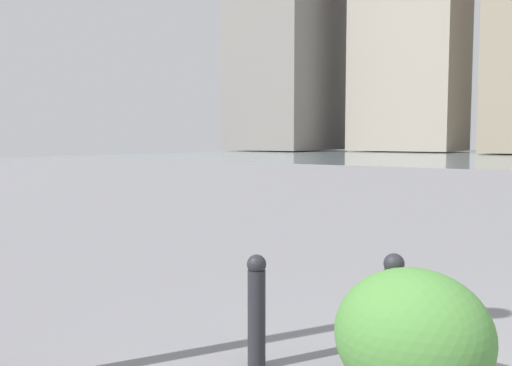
{
  "coord_description": "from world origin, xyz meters",
  "views": [
    {
      "loc": [
        0.15,
        2.43,
        1.53
      ],
      "look_at": [
        7.08,
        -7.36,
        0.56
      ],
      "focal_mm": 38.7,
      "sensor_mm": 36.0,
      "label": 1
    }
  ],
  "objects": [
    {
      "name": "building_annex",
      "position": [
        24.78,
        -65.67,
        16.44
      ],
      "size": [
        12.55,
        10.17,
        34.95
      ],
      "color": "#9E9384",
      "rests_on": "ground"
    },
    {
      "name": "building_highrise",
      "position": [
        40.42,
        -61.71,
        19.43
      ],
      "size": [
        11.23,
        14.56,
        40.93
      ],
      "color": "gray",
      "rests_on": "ground"
    },
    {
      "name": "bollard_near",
      "position": [
        1.4,
        -0.82,
        0.43
      ],
      "size": [
        0.13,
        0.13,
        0.82
      ],
      "color": "#232328",
      "rests_on": "ground"
    },
    {
      "name": "bollard_mid",
      "position": [
        2.22,
        -0.5,
        0.4
      ],
      "size": [
        0.13,
        0.13,
        0.77
      ],
      "color": "#232328",
      "rests_on": "ground"
    },
    {
      "name": "shrub_round",
      "position": [
        1.2,
        -0.63,
        0.39
      ],
      "size": [
        0.92,
        0.83,
        0.78
      ],
      "color": "#477F38",
      "rests_on": "ground"
    }
  ]
}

